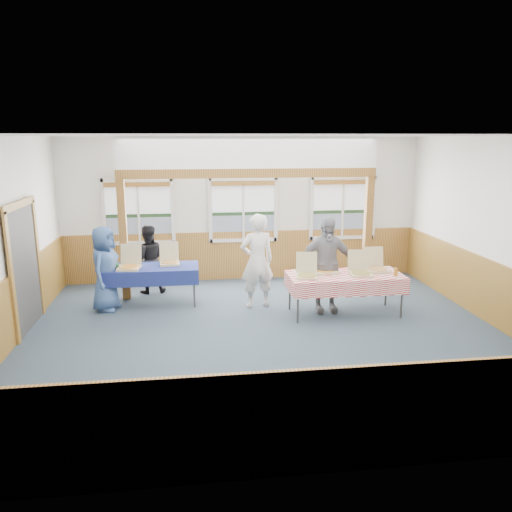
# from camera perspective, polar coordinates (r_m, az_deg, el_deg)

# --- Properties ---
(floor) EXTENTS (8.00, 8.00, 0.00)m
(floor) POSITION_cam_1_polar(r_m,az_deg,el_deg) (8.31, 1.17, -9.07)
(floor) COLOR #293643
(floor) RESTS_ON ground
(ceiling) EXTENTS (8.00, 8.00, 0.00)m
(ceiling) POSITION_cam_1_polar(r_m,az_deg,el_deg) (7.68, 1.29, 13.59)
(ceiling) COLOR white
(ceiling) RESTS_ON wall_back
(wall_back) EXTENTS (8.00, 0.00, 8.00)m
(wall_back) POSITION_cam_1_polar(r_m,az_deg,el_deg) (11.26, -1.49, 5.34)
(wall_back) COLOR silver
(wall_back) RESTS_ON floor
(wall_front) EXTENTS (8.00, 0.00, 8.00)m
(wall_front) POSITION_cam_1_polar(r_m,az_deg,el_deg) (4.53, 8.01, -7.02)
(wall_front) COLOR silver
(wall_front) RESTS_ON floor
(wall_right) EXTENTS (0.00, 8.00, 8.00)m
(wall_right) POSITION_cam_1_polar(r_m,az_deg,el_deg) (9.32, 26.35, 2.27)
(wall_right) COLOR silver
(wall_right) RESTS_ON floor
(wainscot_back) EXTENTS (7.98, 0.05, 1.10)m
(wainscot_back) POSITION_cam_1_polar(r_m,az_deg,el_deg) (11.43, -1.45, 0.10)
(wainscot_back) COLOR brown
(wainscot_back) RESTS_ON floor
(wainscot_front) EXTENTS (7.98, 0.05, 1.10)m
(wainscot_front) POSITION_cam_1_polar(r_m,az_deg,el_deg) (5.02, 7.52, -18.24)
(wainscot_front) COLOR brown
(wainscot_front) RESTS_ON floor
(wainscot_left) EXTENTS (0.05, 6.98, 1.10)m
(wainscot_left) POSITION_cam_1_polar(r_m,az_deg,el_deg) (8.50, -26.50, -6.04)
(wainscot_left) COLOR brown
(wainscot_left) RESTS_ON floor
(wainscot_right) EXTENTS (0.05, 6.98, 1.10)m
(wainscot_right) POSITION_cam_1_polar(r_m,az_deg,el_deg) (9.54, 25.58, -3.93)
(wainscot_right) COLOR brown
(wainscot_right) RESTS_ON floor
(cased_opening) EXTENTS (0.06, 1.30, 2.10)m
(cased_opening) POSITION_cam_1_polar(r_m,az_deg,el_deg) (9.18, -24.98, -1.26)
(cased_opening) COLOR #343434
(cased_opening) RESTS_ON wall_left
(window_left) EXTENTS (1.56, 0.10, 1.46)m
(window_left) POSITION_cam_1_polar(r_m,az_deg,el_deg) (11.20, -13.30, 5.35)
(window_left) COLOR silver
(window_left) RESTS_ON wall_back
(window_mid) EXTENTS (1.56, 0.10, 1.46)m
(window_mid) POSITION_cam_1_polar(r_m,az_deg,el_deg) (11.21, -1.47, 5.71)
(window_mid) COLOR silver
(window_mid) RESTS_ON wall_back
(window_right) EXTENTS (1.56, 0.10, 1.46)m
(window_right) POSITION_cam_1_polar(r_m,az_deg,el_deg) (11.68, 9.89, 5.82)
(window_right) COLOR silver
(window_right) RESTS_ON wall_back
(post_left) EXTENTS (0.15, 0.15, 2.40)m
(post_left) POSITION_cam_1_polar(r_m,az_deg,el_deg) (10.17, -14.89, 1.74)
(post_left) COLOR brown
(post_left) RESTS_ON floor
(post_right) EXTENTS (0.15, 0.15, 2.40)m
(post_right) POSITION_cam_1_polar(r_m,az_deg,el_deg) (10.73, 12.63, 2.46)
(post_right) COLOR brown
(post_right) RESTS_ON floor
(cross_beam) EXTENTS (5.15, 0.18, 0.18)m
(cross_beam) POSITION_cam_1_polar(r_m,az_deg,el_deg) (9.98, -0.78, 9.45)
(cross_beam) COLOR brown
(cross_beam) RESTS_ON post_left
(table_left) EXTENTS (1.96, 1.53, 0.76)m
(table_left) POSITION_cam_1_polar(r_m,az_deg,el_deg) (9.81, -11.88, -1.52)
(table_left) COLOR #343434
(table_left) RESTS_ON floor
(table_right) EXTENTS (2.17, 1.18, 0.76)m
(table_right) POSITION_cam_1_polar(r_m,az_deg,el_deg) (9.21, 10.15, -2.37)
(table_right) COLOR #343434
(table_right) RESTS_ON floor
(pizza_box_a) EXTENTS (0.45, 0.53, 0.43)m
(pizza_box_a) POSITION_cam_1_polar(r_m,az_deg,el_deg) (9.72, -14.29, -1.03)
(pizza_box_a) COLOR #CABB87
(pizza_box_a) RESTS_ON table_left
(pizza_box_b) EXTENTS (0.40, 0.48, 0.41)m
(pizza_box_b) POSITION_cam_1_polar(r_m,az_deg,el_deg) (9.92, -9.85, -0.54)
(pizza_box_b) COLOR #CABB87
(pizza_box_b) RESTS_ON table_left
(pizza_box_c) EXTENTS (0.46, 0.53, 0.41)m
(pizza_box_c) POSITION_cam_1_polar(r_m,az_deg,el_deg) (8.89, 5.81, -2.02)
(pizza_box_c) COLOR #CABB87
(pizza_box_c) RESTS_ON table_right
(pizza_box_d) EXTENTS (0.49, 0.57, 0.46)m
(pizza_box_d) POSITION_cam_1_polar(r_m,az_deg,el_deg) (9.26, 7.72, -1.43)
(pizza_box_d) COLOR #CABB87
(pizza_box_d) RESTS_ON table_right
(pizza_box_e) EXTENTS (0.42, 0.49, 0.42)m
(pizza_box_e) POSITION_cam_1_polar(r_m,az_deg,el_deg) (9.19, 11.83, -1.73)
(pizza_box_e) COLOR #CABB87
(pizza_box_e) RESTS_ON table_right
(pizza_box_f) EXTENTS (0.39, 0.48, 0.42)m
(pizza_box_f) POSITION_cam_1_polar(r_m,az_deg,el_deg) (9.52, 13.65, -1.30)
(pizza_box_f) COLOR #CABB87
(pizza_box_f) RESTS_ON table_right
(veggie_tray) EXTENTS (0.40, 0.40, 0.09)m
(veggie_tray) POSITION_cam_1_polar(r_m,az_deg,el_deg) (9.88, -16.25, -1.13)
(veggie_tray) COLOR black
(veggie_tray) RESTS_ON table_left
(drink_glass) EXTENTS (0.07, 0.07, 0.15)m
(drink_glass) POSITION_cam_1_polar(r_m,az_deg,el_deg) (9.25, 15.68, -1.79)
(drink_glass) COLOR #9D671A
(drink_glass) RESTS_ON table_right
(woman_white) EXTENTS (0.73, 0.55, 1.81)m
(woman_white) POSITION_cam_1_polar(r_m,az_deg,el_deg) (9.41, 0.12, -0.57)
(woman_white) COLOR silver
(woman_white) RESTS_ON floor
(woman_black) EXTENTS (0.76, 0.63, 1.43)m
(woman_black) POSITION_cam_1_polar(r_m,az_deg,el_deg) (10.58, -12.24, -0.38)
(woman_black) COLOR black
(woman_black) RESTS_ON floor
(man_blue) EXTENTS (0.68, 0.88, 1.60)m
(man_blue) POSITION_cam_1_polar(r_m,az_deg,el_deg) (9.69, -16.90, -1.39)
(man_blue) COLOR #365489
(man_blue) RESTS_ON floor
(person_grey) EXTENTS (1.05, 0.45, 1.79)m
(person_grey) POSITION_cam_1_polar(r_m,az_deg,el_deg) (9.27, 7.98, -0.97)
(person_grey) COLOR gray
(person_grey) RESTS_ON floor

